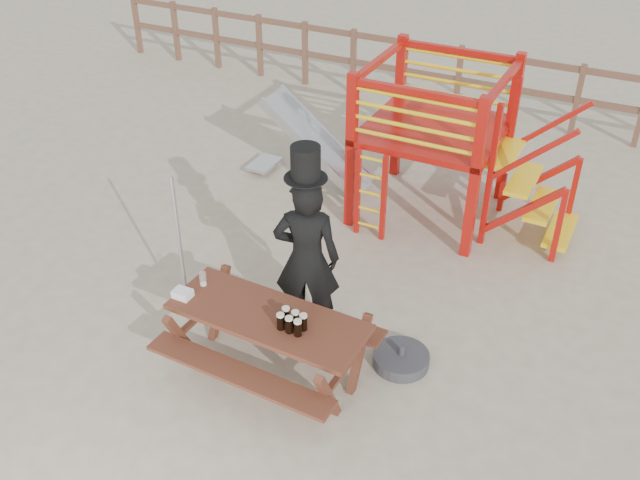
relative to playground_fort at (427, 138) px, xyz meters
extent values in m
plane|color=#BBAB91|center=(-0.12, -3.58, -1.07)|extent=(60.00, 60.00, 0.00)
cube|color=brown|center=(-0.12, 3.42, 0.03)|extent=(15.00, 0.06, 0.10)
cube|color=brown|center=(-0.12, 3.42, -0.47)|extent=(15.00, 0.06, 0.10)
cube|color=brown|center=(-7.62, 3.42, -0.47)|extent=(0.09, 0.09, 1.20)
cube|color=brown|center=(-6.62, 3.42, -0.47)|extent=(0.09, 0.09, 1.20)
cube|color=brown|center=(-5.62, 3.42, -0.47)|extent=(0.09, 0.09, 1.20)
cube|color=brown|center=(-4.62, 3.42, -0.47)|extent=(0.09, 0.09, 1.20)
cube|color=brown|center=(-3.62, 3.42, -0.47)|extent=(0.09, 0.09, 1.20)
cube|color=brown|center=(-2.62, 3.42, -0.47)|extent=(0.09, 0.09, 1.20)
cube|color=brown|center=(-1.62, 3.42, -0.47)|extent=(0.09, 0.09, 1.20)
cube|color=brown|center=(-0.62, 3.42, -0.47)|extent=(0.09, 0.09, 1.20)
cube|color=brown|center=(0.38, 3.42, -0.47)|extent=(0.09, 0.09, 1.20)
cube|color=brown|center=(1.38, 3.42, -0.47)|extent=(0.09, 0.09, 1.20)
cube|color=#AA110B|center=(-0.72, -0.78, -0.02)|extent=(0.12, 0.12, 2.10)
cube|color=#AA110B|center=(0.88, -0.78, -0.02)|extent=(0.12, 0.12, 2.10)
cube|color=#AA110B|center=(-0.72, 0.82, -0.02)|extent=(0.12, 0.12, 2.10)
cube|color=#AA110B|center=(0.88, 0.82, -0.02)|extent=(0.12, 0.12, 2.10)
cube|color=#AA110B|center=(0.08, 0.02, 0.13)|extent=(1.72, 1.72, 0.08)
cube|color=#AA110B|center=(0.08, -0.78, 0.93)|extent=(1.60, 0.08, 0.08)
cube|color=#AA110B|center=(0.08, 0.82, 0.93)|extent=(1.60, 0.08, 0.08)
cube|color=#AA110B|center=(-0.72, 0.02, 0.93)|extent=(0.08, 1.60, 0.08)
cube|color=#AA110B|center=(0.88, 0.02, 0.93)|extent=(0.08, 1.60, 0.08)
cylinder|color=yellow|center=(0.08, -0.78, 0.31)|extent=(1.50, 0.05, 0.05)
cylinder|color=yellow|center=(0.08, 0.82, 0.31)|extent=(1.50, 0.05, 0.05)
cylinder|color=yellow|center=(0.08, -0.78, 0.49)|extent=(1.50, 0.05, 0.05)
cylinder|color=yellow|center=(0.08, 0.82, 0.49)|extent=(1.50, 0.05, 0.05)
cylinder|color=yellow|center=(0.08, -0.78, 0.67)|extent=(1.50, 0.05, 0.05)
cylinder|color=yellow|center=(0.08, 0.82, 0.67)|extent=(1.50, 0.05, 0.05)
cylinder|color=yellow|center=(0.08, -0.78, 0.85)|extent=(1.50, 0.05, 0.05)
cylinder|color=yellow|center=(0.08, 0.82, 0.85)|extent=(1.50, 0.05, 0.05)
cube|color=#AA110B|center=(-0.55, -0.93, -0.47)|extent=(0.06, 0.06, 1.20)
cube|color=#AA110B|center=(-0.19, -0.93, -0.47)|extent=(0.06, 0.06, 1.20)
cylinder|color=yellow|center=(-0.37, -0.93, -0.92)|extent=(0.36, 0.04, 0.04)
cylinder|color=yellow|center=(-0.37, -0.93, -0.68)|extent=(0.36, 0.04, 0.04)
cylinder|color=yellow|center=(-0.37, -0.93, -0.44)|extent=(0.36, 0.04, 0.04)
cylinder|color=yellow|center=(-0.37, -0.93, -0.20)|extent=(0.36, 0.04, 0.04)
cylinder|color=yellow|center=(-0.37, -0.93, 0.04)|extent=(0.36, 0.04, 0.04)
cube|color=yellow|center=(1.03, 0.02, 0.01)|extent=(0.30, 0.90, 0.06)
cube|color=yellow|center=(1.31, 0.02, -0.29)|extent=(0.30, 0.90, 0.06)
cube|color=yellow|center=(1.59, 0.02, -0.59)|extent=(0.30, 0.90, 0.06)
cube|color=yellow|center=(1.87, 0.02, -0.89)|extent=(0.30, 0.90, 0.06)
cube|color=#AA110B|center=(1.43, -0.43, -0.47)|extent=(0.95, 0.08, 0.86)
cube|color=#AA110B|center=(1.43, 0.47, -0.47)|extent=(0.95, 0.08, 0.86)
cube|color=silver|center=(-1.62, 0.02, -0.45)|extent=(1.53, 0.55, 1.21)
cube|color=silver|center=(-1.62, -0.25, -0.41)|extent=(1.58, 0.04, 1.28)
cube|color=silver|center=(-1.62, 0.29, -0.41)|extent=(1.58, 0.04, 1.28)
cube|color=silver|center=(-2.52, 0.02, -0.97)|extent=(0.35, 0.55, 0.05)
cube|color=brown|center=(-0.23, -3.71, -0.34)|extent=(1.96, 0.79, 0.05)
cube|color=brown|center=(-0.25, -4.24, -0.63)|extent=(1.95, 0.33, 0.04)
cube|color=brown|center=(-0.22, -3.17, -0.63)|extent=(1.95, 0.33, 0.04)
cube|color=brown|center=(-1.06, -3.68, -0.72)|extent=(0.11, 1.17, 0.70)
cube|color=brown|center=(0.59, -3.73, -0.72)|extent=(0.11, 1.17, 0.70)
imported|color=black|center=(-0.21, -2.95, -0.14)|extent=(0.79, 0.66, 1.86)
cube|color=#0B7E31|center=(-0.26, -2.81, 0.08)|extent=(0.08, 0.04, 0.43)
cylinder|color=black|center=(-0.21, -2.95, 0.80)|extent=(0.42, 0.42, 0.01)
cylinder|color=black|center=(-0.21, -2.95, 0.97)|extent=(0.29, 0.29, 0.32)
cube|color=white|center=(-0.26, -2.82, 1.08)|extent=(0.14, 0.06, 0.04)
cylinder|color=#B2B2B7|center=(-1.44, -3.41, -0.17)|extent=(0.04, 0.04, 1.81)
cylinder|color=#353539|center=(0.89, -3.00, -1.01)|extent=(0.58, 0.58, 0.13)
cylinder|color=#353539|center=(0.89, -3.00, -0.88)|extent=(0.07, 0.07, 0.11)
cube|color=white|center=(-1.12, -3.85, -0.28)|extent=(0.18, 0.14, 0.08)
cylinder|color=black|center=(-0.02, -3.82, -0.24)|extent=(0.07, 0.07, 0.15)
cylinder|color=beige|center=(-0.02, -3.82, -0.16)|extent=(0.07, 0.07, 0.02)
cylinder|color=black|center=(0.07, -3.83, -0.24)|extent=(0.07, 0.07, 0.15)
cylinder|color=beige|center=(0.07, -3.83, -0.16)|extent=(0.07, 0.07, 0.02)
cylinder|color=black|center=(0.16, -3.83, -0.24)|extent=(0.07, 0.07, 0.15)
cylinder|color=beige|center=(0.16, -3.83, -0.16)|extent=(0.07, 0.07, 0.02)
cylinder|color=black|center=(-0.03, -3.72, -0.24)|extent=(0.07, 0.07, 0.15)
cylinder|color=beige|center=(-0.03, -3.72, -0.16)|extent=(0.07, 0.07, 0.02)
cylinder|color=black|center=(0.08, -3.73, -0.24)|extent=(0.07, 0.07, 0.15)
cylinder|color=beige|center=(0.08, -3.73, -0.16)|extent=(0.07, 0.07, 0.02)
cylinder|color=black|center=(0.17, -3.74, -0.24)|extent=(0.07, 0.07, 0.15)
cylinder|color=beige|center=(0.17, -3.74, -0.16)|extent=(0.07, 0.07, 0.02)
cylinder|color=silver|center=(-1.05, -3.60, -0.24)|extent=(0.07, 0.07, 0.15)
cylinder|color=beige|center=(-1.05, -3.60, -0.31)|extent=(0.07, 0.07, 0.02)
camera|label=1|loc=(2.59, -8.16, 4.02)|focal=40.00mm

